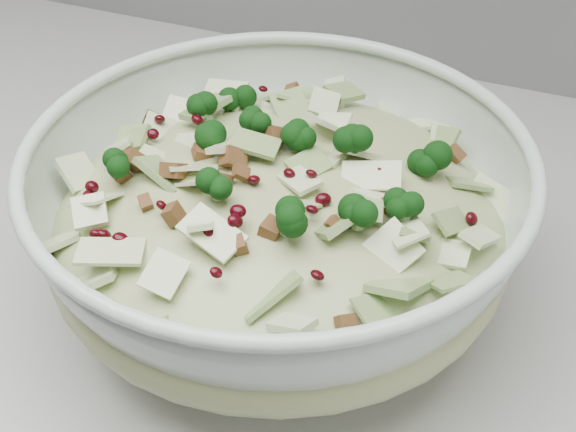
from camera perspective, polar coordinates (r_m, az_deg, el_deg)
The scene contains 2 objects.
mixing_bowl at distance 0.53m, azimuth -0.65°, elevation -0.66°, with size 0.40×0.40×0.13m.
salad at distance 0.52m, azimuth -0.67°, elevation 1.14°, with size 0.41×0.41×0.13m.
Camera 1 is at (0.63, 1.22, 1.31)m, focal length 50.00 mm.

